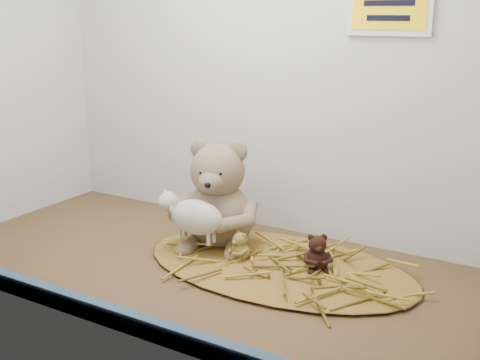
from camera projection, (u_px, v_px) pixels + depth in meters
The scene contains 8 objects.
alcove_shell at pixel (217, 52), 126.09cm from camera, with size 120.40×60.20×90.40cm.
front_rail at pixel (104, 313), 106.50cm from camera, with size 119.28×2.20×3.60cm, color #364F68.
straw_bed at pixel (278, 265), 129.42cm from camera, with size 62.06×36.04×1.20cm, color brown.
main_teddy at pixel (218, 194), 138.92cm from camera, with size 20.44×21.58×25.35cm, color #847851, non-canonical shape.
toy_lamb at pixel (196, 217), 132.22cm from camera, with size 16.74×10.22×10.82cm, color beige, non-canonical shape.
mini_teddy_tan at pixel (241, 244), 130.89cm from camera, with size 5.16×5.45×6.40cm, color olive, non-canonical shape.
mini_teddy_brown at pixel (317, 251), 125.71cm from camera, with size 6.25×6.60×7.75cm, color black, non-canonical shape.
wall_sign at pixel (390, 3), 125.53cm from camera, with size 16.00×1.20×11.00cm, color yellow.
Camera 1 is at (69.81, -99.15, 53.36)cm, focal length 45.00 mm.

